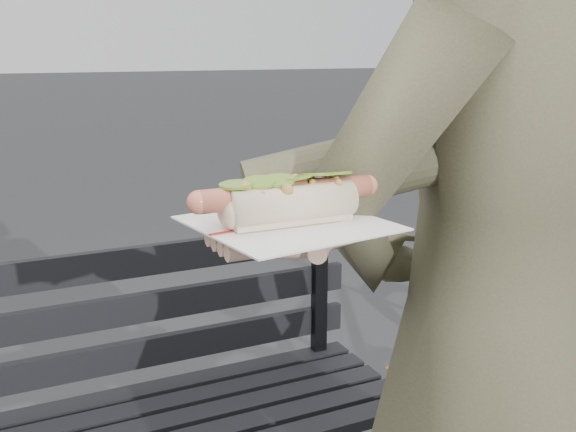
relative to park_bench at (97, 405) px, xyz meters
name	(u,v)px	position (x,y,z in m)	size (l,w,h in m)	color
park_bench	(97,405)	(0.00, 0.00, 0.00)	(1.50, 0.44, 0.88)	black
person	(491,359)	(0.46, -0.84, 0.39)	(0.67, 0.44, 1.83)	#443F2D
held_hotdog	(401,166)	(0.27, -0.85, 0.71)	(0.62, 0.30, 0.20)	#443F2D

